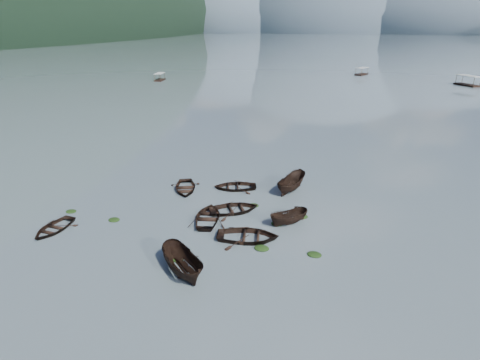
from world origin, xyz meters
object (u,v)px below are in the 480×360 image
(rowboat_0, at_px, (54,230))
(pontoon_left, at_px, (160,80))
(pontoon_centre, at_px, (361,75))
(rowboat_3, at_px, (208,219))

(rowboat_0, xyz_separation_m, pontoon_left, (-33.57, 81.70, 0.00))
(pontoon_left, height_order, pontoon_centre, pontoon_centre)
(rowboat_3, bearing_deg, pontoon_centre, -109.79)
(rowboat_3, height_order, pontoon_left, pontoon_left)
(rowboat_0, relative_size, pontoon_centre, 0.68)
(rowboat_3, height_order, pontoon_centre, pontoon_centre)
(pontoon_left, bearing_deg, rowboat_3, -71.35)
(rowboat_3, relative_size, pontoon_left, 0.85)
(rowboat_0, distance_m, pontoon_left, 88.33)
(rowboat_0, bearing_deg, pontoon_left, 115.09)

